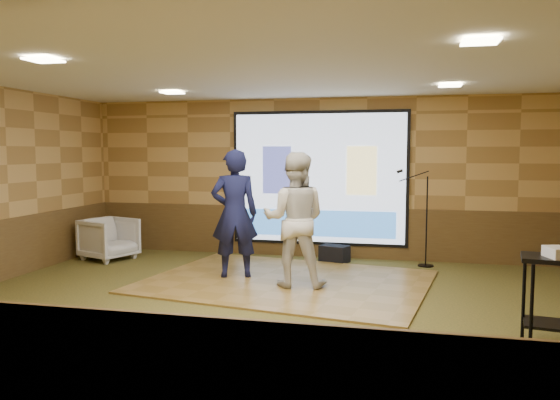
% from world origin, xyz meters
% --- Properties ---
extents(ground, '(9.00, 9.00, 0.00)m').
position_xyz_m(ground, '(0.00, 0.00, 0.00)').
color(ground, '#333D1B').
rests_on(ground, ground).
extents(room_shell, '(9.04, 7.04, 3.02)m').
position_xyz_m(room_shell, '(0.00, 0.00, 2.09)').
color(room_shell, tan).
rests_on(room_shell, ground).
extents(wainscot_back, '(9.00, 0.04, 0.95)m').
position_xyz_m(wainscot_back, '(0.00, 3.48, 0.47)').
color(wainscot_back, '#4F371A').
rests_on(wainscot_back, ground).
extents(wainscot_front, '(9.00, 0.04, 0.95)m').
position_xyz_m(wainscot_front, '(0.00, -3.48, 0.47)').
color(wainscot_front, '#4F371A').
rests_on(wainscot_front, ground).
extents(projector_screen, '(3.32, 0.06, 2.52)m').
position_xyz_m(projector_screen, '(0.00, 3.44, 1.47)').
color(projector_screen, black).
rests_on(projector_screen, room_shell).
extents(downlight_nw, '(0.32, 0.32, 0.02)m').
position_xyz_m(downlight_nw, '(-2.20, 1.80, 2.97)').
color(downlight_nw, '#FDEBBD').
rests_on(downlight_nw, room_shell).
extents(downlight_ne, '(0.32, 0.32, 0.02)m').
position_xyz_m(downlight_ne, '(2.20, 1.80, 2.97)').
color(downlight_ne, '#FDEBBD').
rests_on(downlight_ne, room_shell).
extents(downlight_sw, '(0.32, 0.32, 0.02)m').
position_xyz_m(downlight_sw, '(-2.20, -1.50, 2.97)').
color(downlight_sw, '#FDEBBD').
rests_on(downlight_sw, room_shell).
extents(downlight_se, '(0.32, 0.32, 0.02)m').
position_xyz_m(downlight_se, '(2.20, -1.50, 2.97)').
color(downlight_se, '#FDEBBD').
rests_on(downlight_se, room_shell).
extents(dance_floor, '(4.61, 3.79, 0.03)m').
position_xyz_m(dance_floor, '(-0.16, 1.34, 0.01)').
color(dance_floor, olive).
rests_on(dance_floor, ground).
extents(player_left, '(0.85, 0.70, 2.00)m').
position_xyz_m(player_left, '(-1.02, 1.42, 1.03)').
color(player_left, '#13163C').
rests_on(player_left, dance_floor).
extents(player_right, '(1.01, 0.82, 1.96)m').
position_xyz_m(player_right, '(0.02, 1.05, 1.01)').
color(player_right, silver).
rests_on(player_right, dance_floor).
extents(mic_stand, '(0.67, 0.27, 1.70)m').
position_xyz_m(mic_stand, '(1.90, 3.03, 0.49)').
color(mic_stand, black).
rests_on(mic_stand, ground).
extents(banquet_chair, '(1.09, 1.08, 0.77)m').
position_xyz_m(banquet_chair, '(-3.75, 2.35, 0.39)').
color(banquet_chair, gray).
rests_on(banquet_chair, ground).
extents(duffel_bag, '(0.57, 0.47, 0.31)m').
position_xyz_m(duffel_bag, '(0.36, 3.03, 0.15)').
color(duffel_bag, black).
rests_on(duffel_bag, ground).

